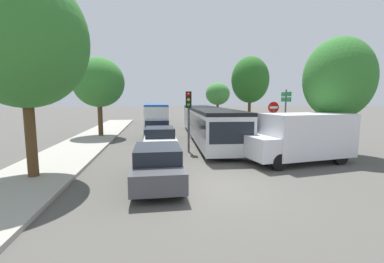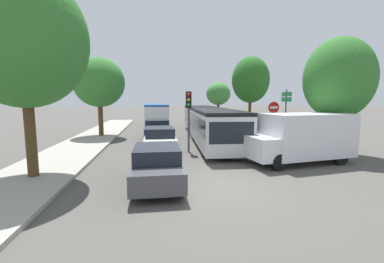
{
  "view_description": "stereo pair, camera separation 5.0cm",
  "coord_description": "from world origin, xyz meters",
  "px_view_note": "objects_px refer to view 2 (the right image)",
  "views": [
    {
      "loc": [
        -1.82,
        -8.29,
        2.97
      ],
      "look_at": [
        0.2,
        5.64,
        1.2
      ],
      "focal_mm": 24.0,
      "sensor_mm": 36.0,
      "label": 1
    },
    {
      "loc": [
        -1.77,
        -8.3,
        2.97
      ],
      "look_at": [
        0.2,
        5.64,
        1.2
      ],
      "focal_mm": 24.0,
      "sensor_mm": 36.0,
      "label": 2
    }
  ],
  "objects_px": {
    "queued_car_navy": "(157,129)",
    "tree_left_mid": "(99,83)",
    "traffic_light": "(189,108)",
    "direction_sign_post": "(286,106)",
    "queued_car_white": "(160,139)",
    "no_entry_sign": "(273,117)",
    "tree_left_near": "(23,39)",
    "tree_right_mid": "(251,81)",
    "white_van": "(302,137)",
    "city_bus_rear": "(155,112)",
    "queued_car_graphite": "(157,165)",
    "articulated_bus": "(207,121)",
    "tree_right_near": "(339,79)",
    "tree_right_far": "(218,94)"
  },
  "relations": [
    {
      "from": "articulated_bus",
      "to": "tree_right_mid",
      "type": "distance_m",
      "value": 8.72
    },
    {
      "from": "direction_sign_post",
      "to": "white_van",
      "type": "bearing_deg",
      "value": 74.92
    },
    {
      "from": "no_entry_sign",
      "to": "queued_car_navy",
      "type": "bearing_deg",
      "value": -120.28
    },
    {
      "from": "tree_left_mid",
      "to": "queued_car_navy",
      "type": "bearing_deg",
      "value": -20.74
    },
    {
      "from": "no_entry_sign",
      "to": "tree_left_mid",
      "type": "height_order",
      "value": "tree_left_mid"
    },
    {
      "from": "white_van",
      "to": "traffic_light",
      "type": "xyz_separation_m",
      "value": [
        -4.95,
        3.16,
        1.26
      ]
    },
    {
      "from": "queued_car_graphite",
      "to": "tree_right_far",
      "type": "height_order",
      "value": "tree_right_far"
    },
    {
      "from": "direction_sign_post",
      "to": "tree_right_near",
      "type": "xyz_separation_m",
      "value": [
        0.99,
        -3.49,
        1.47
      ]
    },
    {
      "from": "direction_sign_post",
      "to": "tree_left_mid",
      "type": "relative_size",
      "value": 0.58
    },
    {
      "from": "queued_car_white",
      "to": "white_van",
      "type": "relative_size",
      "value": 0.77
    },
    {
      "from": "traffic_light",
      "to": "tree_right_mid",
      "type": "distance_m",
      "value": 13.3
    },
    {
      "from": "articulated_bus",
      "to": "tree_left_mid",
      "type": "height_order",
      "value": "tree_left_mid"
    },
    {
      "from": "articulated_bus",
      "to": "white_van",
      "type": "distance_m",
      "value": 8.6
    },
    {
      "from": "articulated_bus",
      "to": "tree_right_mid",
      "type": "height_order",
      "value": "tree_right_mid"
    },
    {
      "from": "queued_car_white",
      "to": "no_entry_sign",
      "type": "xyz_separation_m",
      "value": [
        7.03,
        0.53,
        1.17
      ]
    },
    {
      "from": "traffic_light",
      "to": "direction_sign_post",
      "type": "bearing_deg",
      "value": 113.69
    },
    {
      "from": "tree_left_mid",
      "to": "city_bus_rear",
      "type": "bearing_deg",
      "value": 68.19
    },
    {
      "from": "no_entry_sign",
      "to": "tree_right_far",
      "type": "distance_m",
      "value": 20.75
    },
    {
      "from": "queued_car_white",
      "to": "traffic_light",
      "type": "distance_m",
      "value": 2.43
    },
    {
      "from": "tree_left_near",
      "to": "tree_right_mid",
      "type": "distance_m",
      "value": 20.37
    },
    {
      "from": "no_entry_sign",
      "to": "articulated_bus",
      "type": "bearing_deg",
      "value": -139.6
    },
    {
      "from": "traffic_light",
      "to": "tree_right_near",
      "type": "height_order",
      "value": "tree_right_near"
    },
    {
      "from": "direction_sign_post",
      "to": "tree_left_near",
      "type": "bearing_deg",
      "value": 28.55
    },
    {
      "from": "white_van",
      "to": "tree_right_near",
      "type": "xyz_separation_m",
      "value": [
        2.7,
        1.38,
        2.78
      ]
    },
    {
      "from": "queued_car_navy",
      "to": "tree_left_mid",
      "type": "bearing_deg",
      "value": 68.99
    },
    {
      "from": "queued_car_white",
      "to": "tree_left_near",
      "type": "height_order",
      "value": "tree_left_near"
    },
    {
      "from": "queued_car_graphite",
      "to": "no_entry_sign",
      "type": "xyz_separation_m",
      "value": [
        7.23,
        6.22,
        1.18
      ]
    },
    {
      "from": "city_bus_rear",
      "to": "tree_left_near",
      "type": "distance_m",
      "value": 22.29
    },
    {
      "from": "no_entry_sign",
      "to": "direction_sign_post",
      "type": "xyz_separation_m",
      "value": [
        1.23,
        0.81,
        0.68
      ]
    },
    {
      "from": "articulated_bus",
      "to": "direction_sign_post",
      "type": "xyz_separation_m",
      "value": [
        4.65,
        -3.2,
        1.2
      ]
    },
    {
      "from": "queued_car_navy",
      "to": "no_entry_sign",
      "type": "distance_m",
      "value": 8.36
    },
    {
      "from": "articulated_bus",
      "to": "traffic_light",
      "type": "relative_size",
      "value": 4.69
    },
    {
      "from": "queued_car_graphite",
      "to": "queued_car_navy",
      "type": "distance_m",
      "value": 10.4
    },
    {
      "from": "queued_car_white",
      "to": "tree_right_near",
      "type": "height_order",
      "value": "tree_right_near"
    },
    {
      "from": "queued_car_graphite",
      "to": "tree_right_mid",
      "type": "height_order",
      "value": "tree_right_mid"
    },
    {
      "from": "tree_left_near",
      "to": "tree_right_near",
      "type": "xyz_separation_m",
      "value": [
        14.01,
        2.38,
        -1.02
      ]
    },
    {
      "from": "queued_car_navy",
      "to": "tree_right_mid",
      "type": "bearing_deg",
      "value": -59.41
    },
    {
      "from": "articulated_bus",
      "to": "city_bus_rear",
      "type": "relative_size",
      "value": 1.42
    },
    {
      "from": "queued_car_graphite",
      "to": "white_van",
      "type": "distance_m",
      "value": 7.11
    },
    {
      "from": "white_van",
      "to": "direction_sign_post",
      "type": "distance_m",
      "value": 5.33
    },
    {
      "from": "queued_car_navy",
      "to": "articulated_bus",
      "type": "bearing_deg",
      "value": -92.74
    },
    {
      "from": "queued_car_white",
      "to": "tree_left_mid",
      "type": "bearing_deg",
      "value": 34.96
    },
    {
      "from": "white_van",
      "to": "queued_car_graphite",
      "type": "bearing_deg",
      "value": 8.45
    },
    {
      "from": "articulated_bus",
      "to": "queued_car_white",
      "type": "height_order",
      "value": "articulated_bus"
    },
    {
      "from": "city_bus_rear",
      "to": "queued_car_graphite",
      "type": "xyz_separation_m",
      "value": [
        0.05,
        -22.68,
        -0.7
      ]
    },
    {
      "from": "articulated_bus",
      "to": "direction_sign_post",
      "type": "height_order",
      "value": "direction_sign_post"
    },
    {
      "from": "city_bus_rear",
      "to": "traffic_light",
      "type": "bearing_deg",
      "value": -175.33
    },
    {
      "from": "white_van",
      "to": "tree_right_mid",
      "type": "xyz_separation_m",
      "value": [
        2.66,
        13.82,
        3.53
      ]
    },
    {
      "from": "white_van",
      "to": "queued_car_white",
      "type": "bearing_deg",
      "value": -37.54
    },
    {
      "from": "city_bus_rear",
      "to": "no_entry_sign",
      "type": "xyz_separation_m",
      "value": [
        7.28,
        -16.46,
        0.48
      ]
    }
  ]
}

